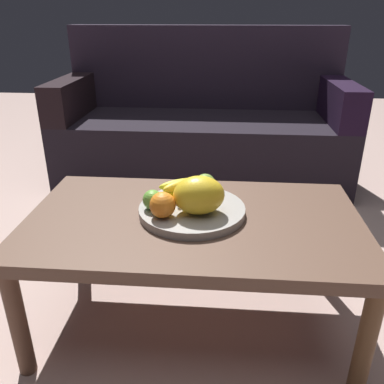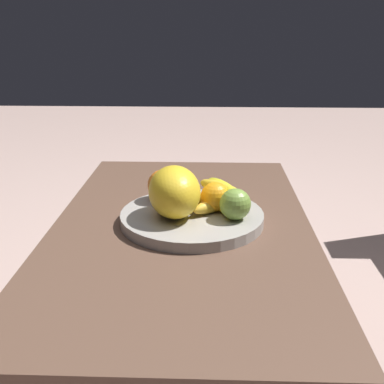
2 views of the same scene
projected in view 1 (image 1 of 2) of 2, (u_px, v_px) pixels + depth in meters
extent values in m
plane|color=#BA9B91|center=(193.00, 319.00, 1.40)|extent=(8.00, 8.00, 0.00)
cube|color=brown|center=(194.00, 223.00, 1.24)|extent=(1.03, 0.59, 0.04)
cylinder|color=brown|center=(18.00, 323.00, 1.12)|extent=(0.05, 0.05, 0.36)
cylinder|color=brown|center=(366.00, 344.00, 1.05)|extent=(0.05, 0.05, 0.36)
cylinder|color=brown|center=(79.00, 231.00, 1.59)|extent=(0.05, 0.05, 0.36)
cylinder|color=brown|center=(323.00, 241.00, 1.52)|extent=(0.05, 0.05, 0.36)
cube|color=black|center=(202.00, 148.00, 2.48)|extent=(1.70, 0.70, 0.40)
cube|color=black|center=(205.00, 67.00, 2.55)|extent=(1.70, 0.14, 0.50)
cube|color=black|center=(73.00, 96.00, 2.41)|extent=(0.14, 0.70, 0.22)
cube|color=black|center=(338.00, 100.00, 2.30)|extent=(0.14, 0.70, 0.22)
cylinder|color=#A19C95|center=(192.00, 210.00, 1.25)|extent=(0.33, 0.33, 0.03)
ellipsoid|color=yellow|center=(199.00, 195.00, 1.18)|extent=(0.17, 0.14, 0.12)
sphere|color=orange|center=(189.00, 189.00, 1.28)|extent=(0.07, 0.07, 0.07)
sphere|color=orange|center=(163.00, 205.00, 1.17)|extent=(0.08, 0.08, 0.08)
sphere|color=#69A93D|center=(153.00, 199.00, 1.22)|extent=(0.06, 0.06, 0.06)
sphere|color=olive|center=(205.00, 184.00, 1.31)|extent=(0.07, 0.07, 0.07)
ellipsoid|color=gold|center=(185.00, 194.00, 1.29)|extent=(0.06, 0.15, 0.03)
ellipsoid|color=gold|center=(189.00, 194.00, 1.29)|extent=(0.13, 0.13, 0.03)
ellipsoid|color=yellow|center=(182.00, 193.00, 1.29)|extent=(0.15, 0.07, 0.03)
ellipsoid|color=yellow|center=(181.00, 184.00, 1.29)|extent=(0.15, 0.10, 0.03)
ellipsoid|color=yellow|center=(182.00, 184.00, 1.29)|extent=(0.13, 0.13, 0.03)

